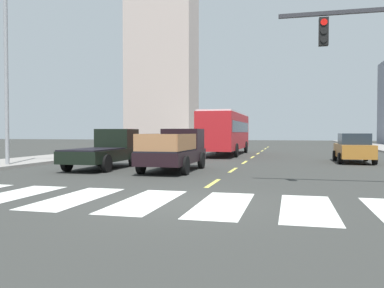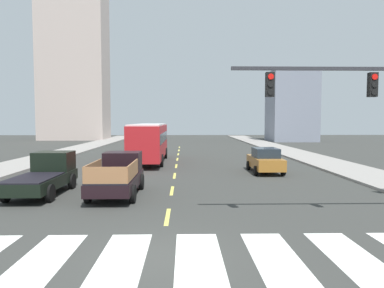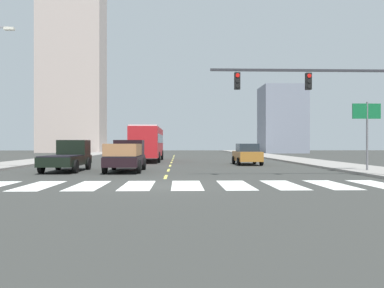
{
  "view_description": "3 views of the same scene",
  "coord_description": "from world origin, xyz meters",
  "px_view_note": "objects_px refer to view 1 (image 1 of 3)",
  "views": [
    {
      "loc": [
        2.63,
        -9.69,
        1.79
      ],
      "look_at": [
        -2.97,
        12.93,
        1.1
      ],
      "focal_mm": 37.22,
      "sensor_mm": 36.0,
      "label": 1
    },
    {
      "loc": [
        0.63,
        -9.27,
        3.61
      ],
      "look_at": [
        1.21,
        16.71,
        1.9
      ],
      "focal_mm": 33.48,
      "sensor_mm": 36.0,
      "label": 2
    },
    {
      "loc": [
        0.69,
        -15.88,
        1.74
      ],
      "look_at": [
        1.69,
        13.76,
        1.69
      ],
      "focal_mm": 35.87,
      "sensor_mm": 36.0,
      "label": 3
    }
  ],
  "objects_px": {
    "city_bus": "(225,130)",
    "sedan_mid": "(354,148)",
    "pickup_dark": "(107,150)",
    "pickup_stakebed": "(176,150)",
    "streetlight_left": "(9,70)"
  },
  "relations": [
    {
      "from": "sedan_mid",
      "to": "pickup_dark",
      "type": "bearing_deg",
      "value": -154.52
    },
    {
      "from": "sedan_mid",
      "to": "pickup_stakebed",
      "type": "bearing_deg",
      "value": -144.3
    },
    {
      "from": "pickup_stakebed",
      "to": "pickup_dark",
      "type": "height_order",
      "value": "same"
    },
    {
      "from": "pickup_stakebed",
      "to": "city_bus",
      "type": "bearing_deg",
      "value": 91.53
    },
    {
      "from": "pickup_stakebed",
      "to": "streetlight_left",
      "type": "bearing_deg",
      "value": -173.68
    },
    {
      "from": "sedan_mid",
      "to": "streetlight_left",
      "type": "height_order",
      "value": "streetlight_left"
    },
    {
      "from": "city_bus",
      "to": "streetlight_left",
      "type": "bearing_deg",
      "value": -121.71
    },
    {
      "from": "pickup_stakebed",
      "to": "sedan_mid",
      "type": "relative_size",
      "value": 1.18
    },
    {
      "from": "pickup_dark",
      "to": "streetlight_left",
      "type": "xyz_separation_m",
      "value": [
        -4.95,
        -0.86,
        4.05
      ]
    },
    {
      "from": "pickup_stakebed",
      "to": "streetlight_left",
      "type": "height_order",
      "value": "streetlight_left"
    },
    {
      "from": "city_bus",
      "to": "sedan_mid",
      "type": "relative_size",
      "value": 2.45
    },
    {
      "from": "pickup_stakebed",
      "to": "pickup_dark",
      "type": "distance_m",
      "value": 3.7
    },
    {
      "from": "pickup_stakebed",
      "to": "sedan_mid",
      "type": "height_order",
      "value": "pickup_stakebed"
    },
    {
      "from": "city_bus",
      "to": "sedan_mid",
      "type": "height_order",
      "value": "city_bus"
    },
    {
      "from": "pickup_stakebed",
      "to": "pickup_dark",
      "type": "relative_size",
      "value": 1.0
    }
  ]
}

